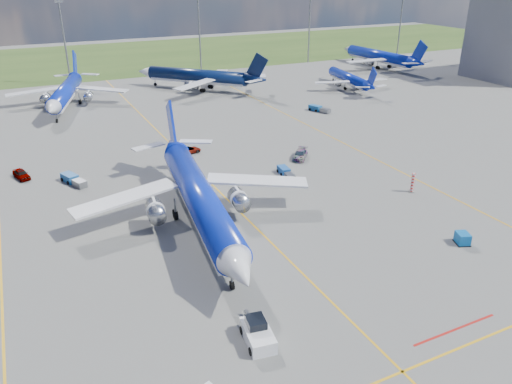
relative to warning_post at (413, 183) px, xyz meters
name	(u,v)px	position (x,y,z in m)	size (l,w,h in m)	color
ground	(286,257)	(-26.00, -8.00, -1.50)	(400.00, 400.00, 0.00)	#50504D
grass_strip	(85,60)	(-26.00, 142.00, -1.50)	(400.00, 80.00, 0.01)	#2D4719
taxiway_lines	(204,175)	(-25.83, 19.70, -1.49)	(60.25, 160.00, 0.02)	gold
floodlight_masts	(135,35)	(-16.00, 102.00, 11.06)	(202.20, 0.50, 22.70)	slate
warning_post	(413,183)	(0.00, 0.00, 0.00)	(0.50, 0.50, 3.00)	red
bg_jet_nnw	(68,107)	(-40.18, 74.72, -1.50)	(30.62, 40.19, 10.52)	#0B23A7
bg_jet_n	(198,90)	(-5.56, 78.65, -1.50)	(30.69, 40.28, 10.55)	#07143A
bg_jet_ne	(348,88)	(32.76, 62.17, -1.50)	(22.71, 29.80, 7.81)	#0B23A7
bg_jet_ene	(378,67)	(60.23, 83.56, -1.50)	(30.71, 40.31, 10.56)	#0B23A7
main_airliner	(201,225)	(-32.22, 3.85, -1.50)	(34.14, 44.81, 11.74)	#0B23A7
pushback_tug	(257,333)	(-35.24, -19.23, -0.66)	(2.90, 6.23, 2.07)	silver
uld_container	(462,238)	(-5.07, -14.55, -0.80)	(1.41, 1.76, 1.41)	#0B579F
service_car_a	(21,174)	(-52.45, 31.34, -0.77)	(1.72, 4.27, 1.45)	#999999
service_car_b	(189,150)	(-24.48, 30.87, -0.90)	(1.99, 4.31, 1.20)	#999999
service_car_c	(300,155)	(-7.81, 19.64, -0.76)	(2.08, 5.13, 1.49)	#999999
baggage_tug_w	(286,173)	(-13.90, 13.88, -0.98)	(1.85, 5.06, 1.11)	#194D98
baggage_tug_c	(73,180)	(-45.30, 25.69, -0.91)	(3.48, 5.77, 1.26)	#184F90
baggage_tug_e	(319,109)	(12.08, 44.85, -0.92)	(3.30, 5.70, 1.24)	#195896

